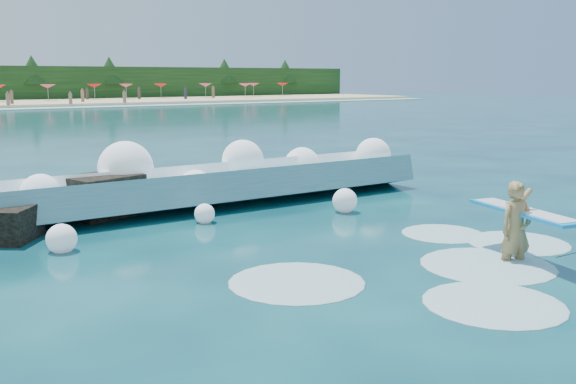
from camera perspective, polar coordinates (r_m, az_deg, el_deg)
name	(u,v)px	position (r m, az deg, el deg)	size (l,w,h in m)	color
ground	(281,291)	(10.65, -0.66, -8.76)	(200.00, 200.00, 0.00)	#072D39
breaking_wave	(160,192)	(17.20, -11.34, 0.00)	(15.88, 2.57, 1.37)	teal
surfer_with_board	(518,226)	(12.85, 19.75, -2.88)	(1.24, 3.01, 1.86)	#A07B4A
wave_spray	(168,175)	(17.24, -10.60, 1.50)	(14.98, 4.61, 1.86)	white
surf_foam	(460,266)	(12.43, 15.05, -6.33)	(9.01, 5.61, 0.12)	silver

